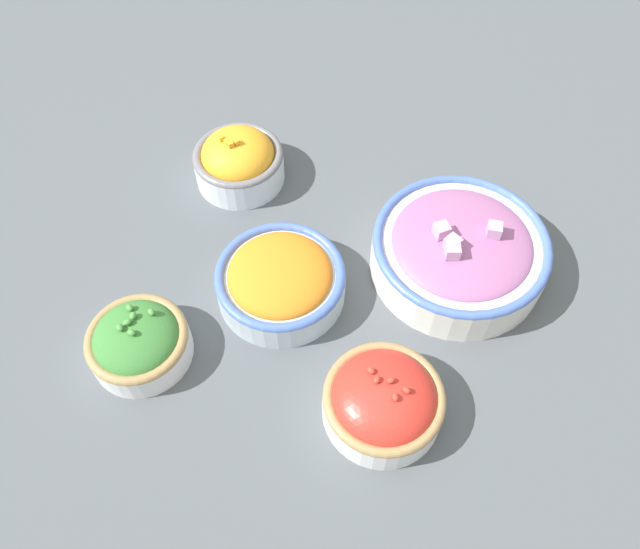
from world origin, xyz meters
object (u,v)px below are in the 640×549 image
(bowl_carrots, at_px, (281,280))
(bowl_cherry_tomatoes, at_px, (383,400))
(bowl_red_onion, at_px, (459,250))
(bowl_squash, at_px, (239,160))
(bowl_broccoli, at_px, (138,341))

(bowl_carrots, distance_m, bowl_cherry_tomatoes, 0.19)
(bowl_red_onion, height_order, bowl_squash, same)
(bowl_red_onion, bearing_deg, bowl_squash, 163.51)
(bowl_cherry_tomatoes, xyz_separation_m, bowl_squash, (-0.25, 0.30, 0.00))
(bowl_cherry_tomatoes, height_order, bowl_broccoli, bowl_cherry_tomatoes)
(bowl_red_onion, xyz_separation_m, bowl_broccoli, (-0.34, -0.20, -0.01))
(bowl_red_onion, distance_m, bowl_broccoli, 0.40)
(bowl_squash, height_order, bowl_broccoli, bowl_squash)
(bowl_carrots, distance_m, bowl_squash, 0.20)
(bowl_carrots, bearing_deg, bowl_broccoli, -140.48)
(bowl_cherry_tomatoes, height_order, bowl_squash, bowl_squash)
(bowl_cherry_tomatoes, distance_m, bowl_broccoli, 0.28)
(bowl_cherry_tomatoes, relative_size, bowl_broccoli, 1.12)
(bowl_carrots, relative_size, bowl_cherry_tomatoes, 1.20)
(bowl_squash, xyz_separation_m, bowl_broccoli, (-0.03, -0.29, -0.01))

